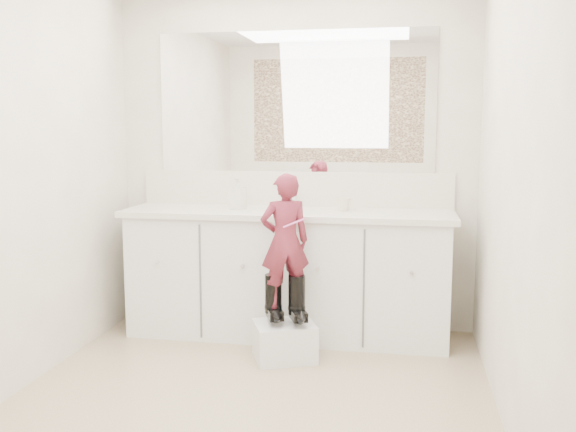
# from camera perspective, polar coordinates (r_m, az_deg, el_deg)

# --- Properties ---
(floor) EXTENTS (3.00, 3.00, 0.00)m
(floor) POSITION_cam_1_polar(r_m,az_deg,el_deg) (3.52, -3.77, -16.62)
(floor) COLOR #8F715D
(floor) RESTS_ON ground
(wall_back) EXTENTS (2.60, 0.00, 2.60)m
(wall_back) POSITION_cam_1_polar(r_m,az_deg,el_deg) (4.68, 0.58, 4.71)
(wall_back) COLOR beige
(wall_back) RESTS_ON floor
(wall_front) EXTENTS (2.60, 0.00, 2.60)m
(wall_front) POSITION_cam_1_polar(r_m,az_deg,el_deg) (1.81, -15.77, -0.73)
(wall_front) COLOR beige
(wall_front) RESTS_ON floor
(wall_left) EXTENTS (0.00, 3.00, 3.00)m
(wall_left) POSITION_cam_1_polar(r_m,az_deg,el_deg) (3.75, -23.61, 3.25)
(wall_left) COLOR beige
(wall_left) RESTS_ON floor
(wall_right) EXTENTS (0.00, 3.00, 3.00)m
(wall_right) POSITION_cam_1_polar(r_m,az_deg,el_deg) (3.16, 19.58, 2.69)
(wall_right) COLOR beige
(wall_right) RESTS_ON floor
(vanity_cabinet) EXTENTS (2.20, 0.55, 0.85)m
(vanity_cabinet) POSITION_cam_1_polar(r_m,az_deg,el_deg) (4.52, -0.02, -5.34)
(vanity_cabinet) COLOR silver
(vanity_cabinet) RESTS_ON floor
(countertop) EXTENTS (2.28, 0.58, 0.04)m
(countertop) POSITION_cam_1_polar(r_m,az_deg,el_deg) (4.43, -0.06, 0.23)
(countertop) COLOR beige
(countertop) RESTS_ON vanity_cabinet
(backsplash) EXTENTS (2.28, 0.03, 0.25)m
(backsplash) POSITION_cam_1_polar(r_m,az_deg,el_deg) (4.68, 0.55, 2.44)
(backsplash) COLOR beige
(backsplash) RESTS_ON countertop
(mirror) EXTENTS (2.00, 0.02, 1.00)m
(mirror) POSITION_cam_1_polar(r_m,az_deg,el_deg) (4.66, 0.57, 10.10)
(mirror) COLOR white
(mirror) RESTS_ON wall_back
(dot_panel) EXTENTS (2.00, 0.01, 1.20)m
(dot_panel) POSITION_cam_1_polar(r_m,az_deg,el_deg) (1.81, -16.18, 13.55)
(dot_panel) COLOR #472819
(dot_panel) RESTS_ON wall_front
(faucet) EXTENTS (0.08, 0.08, 0.10)m
(faucet) POSITION_cam_1_polar(r_m,az_deg,el_deg) (4.58, 0.31, 1.37)
(faucet) COLOR silver
(faucet) RESTS_ON countertop
(cup) EXTENTS (0.10, 0.10, 0.09)m
(cup) POSITION_cam_1_polar(r_m,az_deg,el_deg) (4.43, 4.97, 1.05)
(cup) COLOR beige
(cup) RESTS_ON countertop
(soap_bottle) EXTENTS (0.12, 0.12, 0.22)m
(soap_bottle) POSITION_cam_1_polar(r_m,az_deg,el_deg) (4.52, -4.49, 2.03)
(soap_bottle) COLOR beige
(soap_bottle) RESTS_ON countertop
(step_stool) EXTENTS (0.46, 0.43, 0.24)m
(step_stool) POSITION_cam_1_polar(r_m,az_deg,el_deg) (4.13, -0.31, -11.07)
(step_stool) COLOR silver
(step_stool) RESTS_ON floor
(boot_left) EXTENTS (0.18, 0.23, 0.31)m
(boot_left) POSITION_cam_1_polar(r_m,az_deg,el_deg) (4.08, -1.32, -7.32)
(boot_left) COLOR black
(boot_left) RESTS_ON step_stool
(boot_right) EXTENTS (0.18, 0.23, 0.31)m
(boot_right) POSITION_cam_1_polar(r_m,az_deg,el_deg) (4.05, 0.78, -7.42)
(boot_right) COLOR black
(boot_right) RESTS_ON step_stool
(toddler) EXTENTS (0.36, 0.30, 0.85)m
(toddler) POSITION_cam_1_polar(r_m,az_deg,el_deg) (3.99, -0.28, -2.24)
(toddler) COLOR #AD3550
(toddler) RESTS_ON step_stool
(toothbrush) EXTENTS (0.13, 0.06, 0.06)m
(toothbrush) POSITION_cam_1_polar(r_m,az_deg,el_deg) (3.88, 0.53, -0.63)
(toothbrush) COLOR #E358A5
(toothbrush) RESTS_ON toddler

